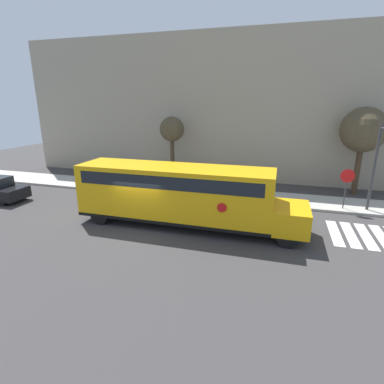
{
  "coord_description": "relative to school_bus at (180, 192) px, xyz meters",
  "views": [
    {
      "loc": [
        6.61,
        -13.26,
        6.29
      ],
      "look_at": [
        2.3,
        1.23,
        1.73
      ],
      "focal_mm": 28.0,
      "sensor_mm": 36.0,
      "label": 1
    }
  ],
  "objects": [
    {
      "name": "tree_near_sidewalk",
      "position": [
        -3.53,
        8.54,
        2.3
      ],
      "size": [
        1.94,
        1.94,
        5.21
      ],
      "color": "#423323",
      "rests_on": "ground"
    },
    {
      "name": "ground_plane",
      "position": [
        -1.79,
        -0.73,
        -1.82
      ],
      "size": [
        60.0,
        60.0,
        0.0
      ],
      "primitive_type": "plane",
      "color": "#3A3838"
    },
    {
      "name": "stop_sign",
      "position": [
        8.69,
        4.84,
        -0.09
      ],
      "size": [
        0.79,
        0.1,
        2.56
      ],
      "color": "#38383A",
      "rests_on": "ground"
    },
    {
      "name": "building_backdrop",
      "position": [
        -1.79,
        12.27,
        3.97
      ],
      "size": [
        32.0,
        4.0,
        11.57
      ],
      "color": "#9E937F",
      "rests_on": "ground"
    },
    {
      "name": "traffic_light",
      "position": [
        10.03,
        4.16,
        1.6
      ],
      "size": [
        0.28,
        2.8,
        5.18
      ],
      "color": "#38383A",
      "rests_on": "ground"
    },
    {
      "name": "crosswalk_stripes",
      "position": [
        9.87,
        1.27,
        -1.81
      ],
      "size": [
        4.7,
        3.2,
        0.01
      ],
      "color": "white",
      "rests_on": "ground"
    },
    {
      "name": "sidewalk_strip",
      "position": [
        -1.79,
        5.77,
        -1.74
      ],
      "size": [
        44.0,
        3.0,
        0.15
      ],
      "color": "#B2ADA3",
      "rests_on": "ground"
    },
    {
      "name": "school_bus",
      "position": [
        0.0,
        0.0,
        0.0
      ],
      "size": [
        11.71,
        2.57,
        3.15
      ],
      "color": "#EAA80F",
      "rests_on": "ground"
    },
    {
      "name": "tree_far_sidewalk",
      "position": [
        10.05,
        8.81,
        2.63
      ],
      "size": [
        3.0,
        3.0,
        6.0
      ],
      "color": "#423323",
      "rests_on": "ground"
    }
  ]
}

